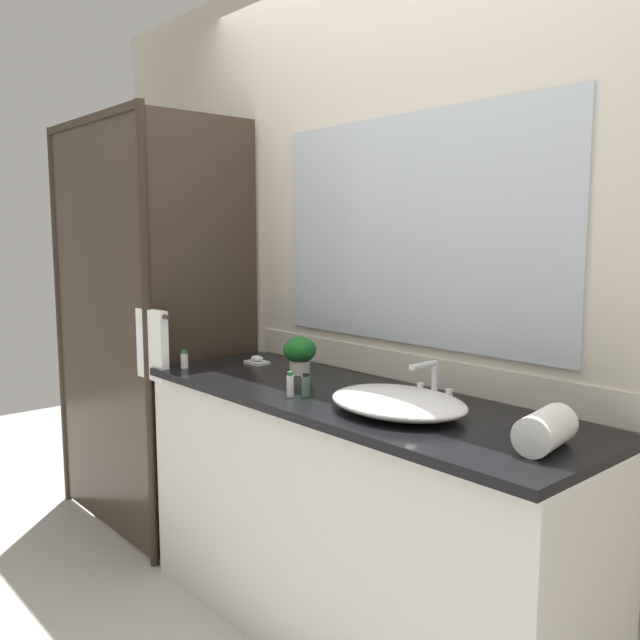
% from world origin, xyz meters
% --- Properties ---
extents(ground_plane, '(8.00, 8.00, 0.00)m').
position_xyz_m(ground_plane, '(0.00, 0.00, 0.00)').
color(ground_plane, '#B7B2A8').
extents(wall_back_with_mirror, '(4.40, 0.06, 2.60)m').
position_xyz_m(wall_back_with_mirror, '(0.00, 0.34, 1.30)').
color(wall_back_with_mirror, beige).
rests_on(wall_back_with_mirror, ground_plane).
extents(vanity_cabinet, '(1.80, 0.58, 0.90)m').
position_xyz_m(vanity_cabinet, '(0.00, 0.01, 0.45)').
color(vanity_cabinet, silver).
rests_on(vanity_cabinet, ground_plane).
extents(shower_enclosure, '(1.20, 0.59, 2.00)m').
position_xyz_m(shower_enclosure, '(-1.28, -0.19, 1.03)').
color(shower_enclosure, '#2D2319').
rests_on(shower_enclosure, ground_plane).
extents(sink_basin, '(0.47, 0.36, 0.07)m').
position_xyz_m(sink_basin, '(0.26, -0.04, 0.93)').
color(sink_basin, white).
rests_on(sink_basin, vanity_cabinet).
extents(faucet, '(0.17, 0.14, 0.15)m').
position_xyz_m(faucet, '(0.26, 0.13, 0.95)').
color(faucet, silver).
rests_on(faucet, vanity_cabinet).
extents(potted_plant, '(0.13, 0.13, 0.15)m').
position_xyz_m(potted_plant, '(-0.39, 0.10, 0.99)').
color(potted_plant, beige).
rests_on(potted_plant, vanity_cabinet).
extents(soap_dish, '(0.10, 0.07, 0.04)m').
position_xyz_m(soap_dish, '(-0.67, 0.10, 0.91)').
color(soap_dish, silver).
rests_on(soap_dish, vanity_cabinet).
extents(amenity_bottle_lotion, '(0.03, 0.03, 0.08)m').
position_xyz_m(amenity_bottle_lotion, '(-0.09, -0.12, 0.94)').
color(amenity_bottle_lotion, '#4C7056').
rests_on(amenity_bottle_lotion, vanity_cabinet).
extents(amenity_bottle_shampoo, '(0.02, 0.02, 0.09)m').
position_xyz_m(amenity_bottle_shampoo, '(-0.12, -0.16, 0.94)').
color(amenity_bottle_shampoo, white).
rests_on(amenity_bottle_shampoo, vanity_cabinet).
extents(amenity_bottle_body_wash, '(0.03, 0.03, 0.08)m').
position_xyz_m(amenity_bottle_body_wash, '(-0.80, -0.18, 0.94)').
color(amenity_bottle_body_wash, white).
rests_on(amenity_bottle_body_wash, vanity_cabinet).
extents(rolled_towel_near_edge, '(0.14, 0.21, 0.11)m').
position_xyz_m(rolled_towel_near_edge, '(0.76, -0.02, 0.95)').
color(rolled_towel_near_edge, white).
rests_on(rolled_towel_near_edge, vanity_cabinet).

